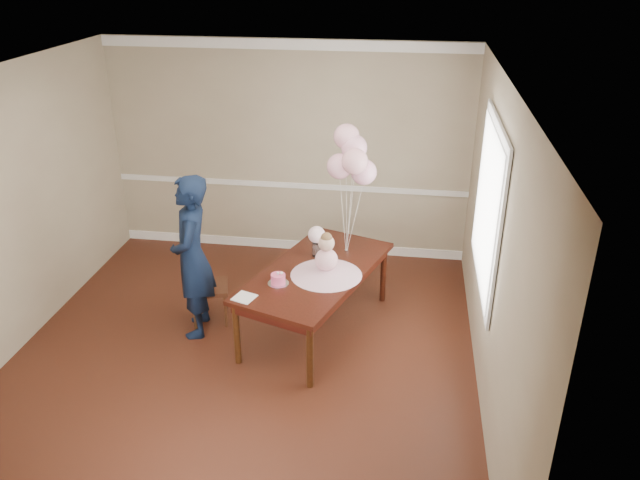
# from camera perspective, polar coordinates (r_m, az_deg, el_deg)

# --- Properties ---
(floor) EXTENTS (4.50, 5.00, 0.00)m
(floor) POSITION_cam_1_polar(r_m,az_deg,el_deg) (6.25, -7.16, -10.79)
(floor) COLOR #33150C
(floor) RESTS_ON ground
(ceiling) EXTENTS (4.50, 5.00, 0.02)m
(ceiling) POSITION_cam_1_polar(r_m,az_deg,el_deg) (5.15, -8.82, 14.24)
(ceiling) COLOR white
(ceiling) RESTS_ON wall_back
(wall_back) EXTENTS (4.50, 0.02, 2.70)m
(wall_back) POSITION_cam_1_polar(r_m,az_deg,el_deg) (7.84, -2.95, 8.14)
(wall_back) COLOR gray
(wall_back) RESTS_ON floor
(wall_front) EXTENTS (4.50, 0.02, 2.70)m
(wall_front) POSITION_cam_1_polar(r_m,az_deg,el_deg) (3.62, -19.04, -16.25)
(wall_front) COLOR gray
(wall_front) RESTS_ON floor
(wall_left) EXTENTS (0.02, 5.00, 2.70)m
(wall_left) POSITION_cam_1_polar(r_m,az_deg,el_deg) (6.54, -27.23, 1.67)
(wall_left) COLOR gray
(wall_left) RESTS_ON floor
(wall_right) EXTENTS (0.02, 5.00, 2.70)m
(wall_right) POSITION_cam_1_polar(r_m,az_deg,el_deg) (5.42, 15.63, -0.98)
(wall_right) COLOR gray
(wall_right) RESTS_ON floor
(chair_rail_trim) EXTENTS (4.50, 0.02, 0.07)m
(chair_rail_trim) POSITION_cam_1_polar(r_m,az_deg,el_deg) (7.98, -2.89, 5.03)
(chair_rail_trim) COLOR white
(chair_rail_trim) RESTS_ON wall_back
(crown_molding) EXTENTS (4.50, 0.02, 0.12)m
(crown_molding) POSITION_cam_1_polar(r_m,az_deg,el_deg) (7.55, -3.19, 17.43)
(crown_molding) COLOR white
(crown_molding) RESTS_ON wall_back
(baseboard_trim) EXTENTS (4.50, 0.02, 0.12)m
(baseboard_trim) POSITION_cam_1_polar(r_m,az_deg,el_deg) (8.30, -2.77, -0.41)
(baseboard_trim) COLOR white
(baseboard_trim) RESTS_ON floor
(window_frame) EXTENTS (0.02, 1.66, 1.56)m
(window_frame) POSITION_cam_1_polar(r_m,az_deg,el_deg) (5.79, 15.15, 2.98)
(window_frame) COLOR silver
(window_frame) RESTS_ON wall_right
(window_blinds) EXTENTS (0.01, 1.50, 1.40)m
(window_blinds) POSITION_cam_1_polar(r_m,az_deg,el_deg) (5.79, 14.97, 3.00)
(window_blinds) COLOR silver
(window_blinds) RESTS_ON wall_right
(dining_table_top) EXTENTS (1.51, 2.08, 0.05)m
(dining_table_top) POSITION_cam_1_polar(r_m,az_deg,el_deg) (6.30, -0.37, -2.92)
(dining_table_top) COLOR black
(dining_table_top) RESTS_ON table_leg_fl
(table_apron) EXTENTS (1.39, 1.96, 0.09)m
(table_apron) POSITION_cam_1_polar(r_m,az_deg,el_deg) (6.34, -0.37, -3.48)
(table_apron) COLOR black
(table_apron) RESTS_ON table_leg_fl
(table_leg_fl) EXTENTS (0.08, 0.08, 0.66)m
(table_leg_fl) POSITION_cam_1_polar(r_m,az_deg,el_deg) (6.04, -7.62, -8.47)
(table_leg_fl) COLOR black
(table_leg_fl) RESTS_ON floor
(table_leg_fr) EXTENTS (0.08, 0.08, 0.66)m
(table_leg_fr) POSITION_cam_1_polar(r_m,az_deg,el_deg) (5.69, -0.94, -10.60)
(table_leg_fr) COLOR black
(table_leg_fr) RESTS_ON floor
(table_leg_bl) EXTENTS (0.08, 0.08, 0.66)m
(table_leg_bl) POSITION_cam_1_polar(r_m,az_deg,el_deg) (7.31, 0.08, -1.82)
(table_leg_bl) COLOR black
(table_leg_bl) RESTS_ON floor
(table_leg_br) EXTENTS (0.08, 0.08, 0.66)m
(table_leg_br) POSITION_cam_1_polar(r_m,az_deg,el_deg) (7.02, 5.81, -3.18)
(table_leg_br) COLOR black
(table_leg_br) RESTS_ON floor
(baby_skirt) EXTENTS (0.91, 0.91, 0.09)m
(baby_skirt) POSITION_cam_1_polar(r_m,az_deg,el_deg) (6.18, 0.58, -2.81)
(baby_skirt) COLOR #DCA2B9
(baby_skirt) RESTS_ON dining_table_top
(baby_torso) EXTENTS (0.23, 0.23, 0.23)m
(baby_torso) POSITION_cam_1_polar(r_m,az_deg,el_deg) (6.12, 0.58, -1.81)
(baby_torso) COLOR #FFA1D9
(baby_torso) RESTS_ON baby_skirt
(baby_head) EXTENTS (0.16, 0.16, 0.16)m
(baby_head) POSITION_cam_1_polar(r_m,az_deg,el_deg) (6.04, 0.59, -0.30)
(baby_head) COLOR #D3A991
(baby_head) RESTS_ON baby_torso
(baby_hair) EXTENTS (0.11, 0.11, 0.11)m
(baby_hair) POSITION_cam_1_polar(r_m,az_deg,el_deg) (6.02, 0.59, 0.18)
(baby_hair) COLOR brown
(baby_hair) RESTS_ON baby_head
(cake_platter) EXTENTS (0.26, 0.26, 0.01)m
(cake_platter) POSITION_cam_1_polar(r_m,az_deg,el_deg) (6.05, -3.83, -3.98)
(cake_platter) COLOR silver
(cake_platter) RESTS_ON dining_table_top
(birthday_cake) EXTENTS (0.18, 0.18, 0.09)m
(birthday_cake) POSITION_cam_1_polar(r_m,az_deg,el_deg) (6.03, -3.85, -3.56)
(birthday_cake) COLOR #E8497D
(birthday_cake) RESTS_ON cake_platter
(cake_flower_a) EXTENTS (0.03, 0.03, 0.03)m
(cake_flower_a) POSITION_cam_1_polar(r_m,az_deg,el_deg) (6.00, -3.86, -3.05)
(cake_flower_a) COLOR silver
(cake_flower_a) RESTS_ON birthday_cake
(cake_flower_b) EXTENTS (0.03, 0.03, 0.03)m
(cake_flower_b) POSITION_cam_1_polar(r_m,az_deg,el_deg) (6.00, -3.54, -3.03)
(cake_flower_b) COLOR silver
(cake_flower_b) RESTS_ON birthday_cake
(rose_vase_near) EXTENTS (0.12, 0.12, 0.15)m
(rose_vase_near) POSITION_cam_1_polar(r_m,az_deg,el_deg) (6.54, -0.31, -0.85)
(rose_vase_near) COLOR silver
(rose_vase_near) RESTS_ON dining_table_top
(roses_near) EXTENTS (0.18, 0.18, 0.18)m
(roses_near) POSITION_cam_1_polar(r_m,az_deg,el_deg) (6.47, -0.31, 0.50)
(roses_near) COLOR silver
(roses_near) RESTS_ON rose_vase_near
(napkin) EXTENTS (0.24, 0.24, 0.01)m
(napkin) POSITION_cam_1_polar(r_m,az_deg,el_deg) (5.85, -6.93, -5.24)
(napkin) COLOR white
(napkin) RESTS_ON dining_table_top
(balloon_weight) EXTENTS (0.05, 0.05, 0.02)m
(balloon_weight) POSITION_cam_1_polar(r_m,az_deg,el_deg) (6.66, 2.43, -0.98)
(balloon_weight) COLOR white
(balloon_weight) RESTS_ON dining_table_top
(balloon_a) EXTENTS (0.26, 0.26, 0.26)m
(balloon_a) POSITION_cam_1_polar(r_m,az_deg,el_deg) (6.34, 1.81, 6.75)
(balloon_a) COLOR #FFB4CF
(balloon_a) RESTS_ON balloon_ribbon_a
(balloon_b) EXTENTS (0.26, 0.26, 0.26)m
(balloon_b) POSITION_cam_1_polar(r_m,az_deg,el_deg) (6.20, 3.20, 7.19)
(balloon_b) COLOR #FFB4C4
(balloon_b) RESTS_ON balloon_ribbon_b
(balloon_c) EXTENTS (0.26, 0.26, 0.26)m
(balloon_c) POSITION_cam_1_polar(r_m,az_deg,el_deg) (6.32, 3.14, 8.45)
(balloon_c) COLOR #FFB4D4
(balloon_c) RESTS_ON balloon_ribbon_c
(balloon_d) EXTENTS (0.26, 0.26, 0.26)m
(balloon_d) POSITION_cam_1_polar(r_m,az_deg,el_deg) (6.35, 2.45, 9.42)
(balloon_d) COLOR #FFB4CA
(balloon_d) RESTS_ON balloon_ribbon_d
(balloon_e) EXTENTS (0.26, 0.26, 0.26)m
(balloon_e) POSITION_cam_1_polar(r_m,az_deg,el_deg) (6.33, 4.02, 6.21)
(balloon_e) COLOR #FFB4D4
(balloon_e) RESTS_ON balloon_ribbon_e
(balloon_ribbon_a) EXTENTS (0.08, 0.03, 0.79)m
(balloon_ribbon_a) POSITION_cam_1_polar(r_m,az_deg,el_deg) (6.52, 2.11, 2.22)
(balloon_ribbon_a) COLOR white
(balloon_ribbon_a) RESTS_ON balloon_weight
(balloon_ribbon_b) EXTENTS (0.08, 0.08, 0.88)m
(balloon_ribbon_b) POSITION_cam_1_polar(r_m,az_deg,el_deg) (6.44, 2.78, 2.38)
(balloon_ribbon_b) COLOR silver
(balloon_ribbon_b) RESTS_ON balloon_weight
(balloon_ribbon_c) EXTENTS (0.05, 0.08, 0.97)m
(balloon_ribbon_c) POSITION_cam_1_polar(r_m,az_deg,el_deg) (6.50, 2.76, 3.03)
(balloon_ribbon_c) COLOR white
(balloon_ribbon_c) RESTS_ON balloon_weight
(balloon_ribbon_d) EXTENTS (0.04, 0.12, 1.07)m
(balloon_ribbon_d) POSITION_cam_1_polar(r_m,az_deg,el_deg) (6.51, 2.43, 3.52)
(balloon_ribbon_d) COLOR silver
(balloon_ribbon_d) RESTS_ON balloon_weight
(balloon_ribbon_e) EXTENTS (0.15, 0.02, 0.73)m
(balloon_ribbon_e) POSITION_cam_1_polar(r_m,az_deg,el_deg) (6.51, 3.19, 1.95)
(balloon_ribbon_e) COLOR white
(balloon_ribbon_e) RESTS_ON balloon_weight
(dining_chair_seat) EXTENTS (0.49, 0.49, 0.04)m
(dining_chair_seat) POSITION_cam_1_polar(r_m,az_deg,el_deg) (6.70, -10.12, -4.29)
(dining_chair_seat) COLOR #391A0F
(dining_chair_seat) RESTS_ON chair_leg_fl
(chair_leg_fl) EXTENTS (0.04, 0.04, 0.38)m
(chair_leg_fl) POSITION_cam_1_polar(r_m,az_deg,el_deg) (6.68, -11.37, -6.59)
(chair_leg_fl) COLOR #3C2210
(chair_leg_fl) RESTS_ON floor
(chair_leg_fr) EXTENTS (0.04, 0.04, 0.38)m
(chair_leg_fr) POSITION_cam_1_polar(r_m,az_deg,el_deg) (6.66, -8.63, -6.43)
(chair_leg_fr) COLOR #3C1F10
(chair_leg_fr) RESTS_ON floor
(chair_leg_bl) EXTENTS (0.04, 0.04, 0.38)m
(chair_leg_bl) POSITION_cam_1_polar(r_m,az_deg,el_deg) (6.95, -11.29, -5.21)
(chair_leg_bl) COLOR #3A1B10
(chair_leg_bl) RESTS_ON floor
(chair_leg_br) EXTENTS (0.04, 0.04, 0.38)m
(chair_leg_br) POSITION_cam_1_polar(r_m,az_deg,el_deg) (6.94, -8.66, -5.05)
(chair_leg_br) COLOR #33190D
(chair_leg_br) RESTS_ON floor
(chair_back_post_l) EXTENTS (0.04, 0.04, 0.49)m
(chair_back_post_l) POSITION_cam_1_polar(r_m,az_deg,el_deg) (6.45, -11.87, -3.10)
(chair_back_post_l) COLOR #391B0F
(chair_back_post_l) RESTS_ON dining_chair_seat
(chair_back_post_r) EXTENTS (0.04, 0.04, 0.49)m
(chair_back_post_r) POSITION_cam_1_polar(r_m,az_deg,el_deg) (6.73, -11.77, -1.82)
(chair_back_post_r) COLOR #37170F
(chair_back_post_r) RESTS_ON dining_chair_seat
(chair_slat_low) EXTENTS (0.13, 0.35, 0.04)m
(chair_slat_low) POSITION_cam_1_polar(r_m,az_deg,el_deg) (6.64, -11.74, -3.26)
(chair_slat_low) COLOR #33170D
(chair_slat_low) RESTS_ON dining_chair_seat
(chair_slat_mid) EXTENTS (0.13, 0.35, 0.04)m
(chair_slat_mid) POSITION_cam_1_polar(r_m,az_deg,el_deg) (6.57, -11.85, -2.17)
(chair_slat_mid) COLOR #381F0F
(chair_slat_mid) RESTS_ON dining_chair_seat
(chair_slat_top) EXTENTS (0.13, 0.35, 0.04)m
(chair_slat_top) POSITION_cam_1_polar(r_m,az_deg,el_deg) (6.51, -11.96, -1.07)
(chair_slat_top) COLOR #351B0E
(chair_slat_top) RESTS_ON dining_chair_seat
(woman) EXTENTS (0.53, 0.69, 1.71)m
(woman) POSITION_cam_1_polar(r_m,az_deg,el_deg) (6.34, -11.60, -1.54)
(woman) COLOR black
(woman) RESTS_ON floor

